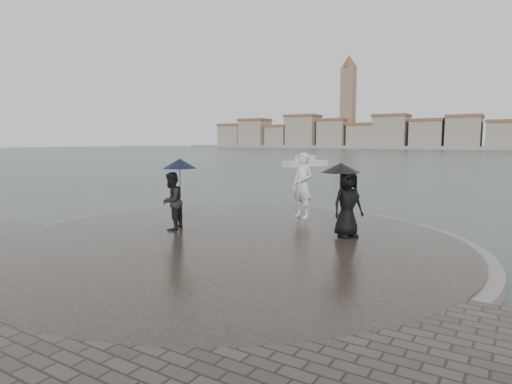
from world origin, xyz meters
The scene contains 8 objects.
ground centered at (0.00, 0.00, 0.00)m, with size 400.00×400.00×0.00m, color #2B3835.
kerb_ring centered at (0.00, 3.50, 0.16)m, with size 12.50×12.50×0.32m, color gray.
quay_tip centered at (0.00, 3.50, 0.18)m, with size 11.90×11.90×0.36m, color #2D261E.
statue centered at (0.25, 7.29, 1.44)m, with size 0.79×0.52×2.16m, color silver.
visitor_left centered at (-1.98, 3.55, 1.45)m, with size 1.16×1.07×2.04m.
visitor_right centered at (2.46, 5.33, 1.49)m, with size 1.27×1.15×1.95m.
far_skyline centered at (-6.29, 160.71, 5.61)m, with size 260.00×20.00×37.00m.
boats centered at (3.99, 40.07, 0.38)m, with size 34.50×12.53×1.50m.
Camera 1 is at (6.39, -5.39, 2.88)m, focal length 30.00 mm.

